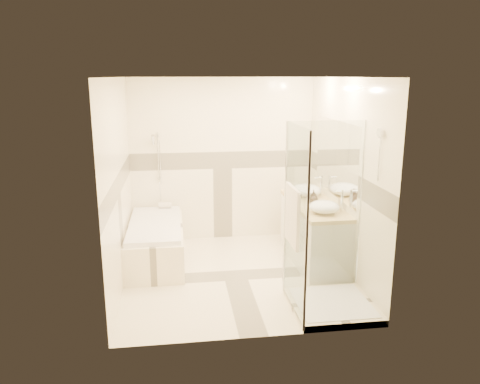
{
  "coord_description": "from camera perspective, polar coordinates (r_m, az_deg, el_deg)",
  "views": [
    {
      "loc": [
        -0.71,
        -5.58,
        2.52
      ],
      "look_at": [
        0.1,
        0.25,
        1.05
      ],
      "focal_mm": 35.0,
      "sensor_mm": 36.0,
      "label": 1
    }
  ],
  "objects": [
    {
      "name": "bathtub",
      "position": [
        6.62,
        -10.23,
        -5.75
      ],
      "size": [
        0.75,
        1.7,
        0.56
      ],
      "color": "#F9ECC7",
      "rests_on": "ground"
    },
    {
      "name": "room",
      "position": [
        5.78,
        -0.12,
        1.42
      ],
      "size": [
        2.82,
        3.02,
        2.52
      ],
      "color": "#F4E7C2",
      "rests_on": "ground"
    },
    {
      "name": "shower_enclosure",
      "position": [
        5.26,
        9.89,
        -8.71
      ],
      "size": [
        0.96,
        0.93,
        2.04
      ],
      "color": "#F9ECC7",
      "rests_on": "ground"
    },
    {
      "name": "faucet_far",
      "position": [
        5.97,
        12.25,
        -0.88
      ],
      "size": [
        0.12,
        0.03,
        0.29
      ],
      "color": "silver",
      "rests_on": "vanity"
    },
    {
      "name": "vessel_sink_far",
      "position": [
        5.92,
        10.24,
        -1.8
      ],
      "size": [
        0.38,
        0.38,
        0.15
      ],
      "primitive_type": "ellipsoid",
      "color": "white",
      "rests_on": "vanity"
    },
    {
      "name": "rolled_towel",
      "position": [
        7.2,
        -9.13,
        -1.6
      ],
      "size": [
        0.19,
        0.09,
        0.09
      ],
      "primitive_type": "cylinder",
      "rotation": [
        0.0,
        1.57,
        0.0
      ],
      "color": "white",
      "rests_on": "bathtub"
    },
    {
      "name": "amenity_bottle_b",
      "position": [
        6.35,
        8.96,
        -0.68
      ],
      "size": [
        0.16,
        0.16,
        0.15
      ],
      "primitive_type": "imported",
      "rotation": [
        0.0,
        0.0,
        0.42
      ],
      "color": "black",
      "rests_on": "vanity"
    },
    {
      "name": "vanity",
      "position": [
        6.5,
        8.95,
        -4.93
      ],
      "size": [
        0.58,
        1.62,
        0.85
      ],
      "color": "white",
      "rests_on": "ground"
    },
    {
      "name": "folded_towels",
      "position": [
        6.95,
        7.46,
        0.3
      ],
      "size": [
        0.15,
        0.24,
        0.07
      ],
      "primitive_type": "cube",
      "rotation": [
        0.0,
        0.0,
        0.07
      ],
      "color": "white",
      "rests_on": "vanity"
    },
    {
      "name": "faucet_near",
      "position": [
        6.74,
        9.83,
        0.92
      ],
      "size": [
        0.12,
        0.03,
        0.28
      ],
      "color": "silver",
      "rests_on": "vanity"
    },
    {
      "name": "amenity_bottle_a",
      "position": [
        6.36,
        8.93,
        -0.54
      ],
      "size": [
        0.1,
        0.1,
        0.18
      ],
      "primitive_type": "imported",
      "rotation": [
        0.0,
        0.0,
        -0.26
      ],
      "color": "black",
      "rests_on": "vanity"
    },
    {
      "name": "vessel_sink_near",
      "position": [
        6.7,
        8.04,
        0.21
      ],
      "size": [
        0.43,
        0.43,
        0.17
      ],
      "primitive_type": "ellipsoid",
      "color": "white",
      "rests_on": "vanity"
    }
  ]
}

